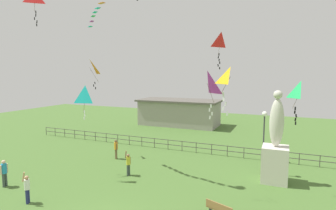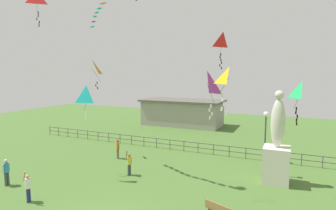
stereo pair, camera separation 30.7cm
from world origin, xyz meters
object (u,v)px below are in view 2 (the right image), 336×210
at_px(person_2, 28,186).
at_px(kite_4, 229,79).
at_px(person_1, 6,170).
at_px(kite_0, 37,0).
at_px(park_bench, 219,210).
at_px(kite_3, 223,41).
at_px(statue_monument, 277,153).
at_px(kite_1, 302,93).
at_px(lamppost, 265,129).
at_px(person_3, 129,163).
at_px(kite_6, 207,84).
at_px(person_4, 118,148).
at_px(kite_2, 87,95).
at_px(kite_7, 92,69).

xyz_separation_m(person_2, kite_4, (10.54, 2.25, 6.00)).
relative_size(person_1, kite_0, 0.68).
bearing_deg(park_bench, kite_3, 102.90).
relative_size(statue_monument, kite_1, 2.42).
height_order(lamppost, person_3, lamppost).
xyz_separation_m(kite_0, kite_6, (12.64, 0.04, -5.87)).
relative_size(statue_monument, person_3, 3.34).
height_order(statue_monument, park_bench, statue_monument).
relative_size(park_bench, person_4, 0.94).
relative_size(park_bench, kite_6, 0.57).
bearing_deg(kite_6, person_3, 168.65).
xyz_separation_m(kite_2, kite_3, (7.40, 7.68, 4.06)).
distance_m(person_1, person_2, 3.42).
bearing_deg(kite_7, kite_2, -54.92).
distance_m(park_bench, kite_2, 11.07).
relative_size(kite_6, kite_7, 1.10).
bearing_deg(lamppost, kite_0, -161.54).
xyz_separation_m(person_3, kite_6, (5.91, -1.19, 5.64)).
relative_size(kite_3, kite_7, 1.21).
bearing_deg(kite_2, kite_7, 125.08).
xyz_separation_m(kite_1, kite_3, (-5.70, 4.68, 3.70)).
relative_size(lamppost, kite_4, 2.10).
bearing_deg(lamppost, statue_monument, -52.96).
bearing_deg(person_2, kite_0, 129.62).
height_order(person_3, kite_1, kite_1).
distance_m(statue_monument, park_bench, 6.67).
relative_size(person_4, kite_0, 0.64).
bearing_deg(person_1, kite_7, 82.79).
relative_size(person_4, kite_4, 0.76).
distance_m(person_3, kite_3, 11.95).
bearing_deg(park_bench, statue_monument, 69.21).
xyz_separation_m(kite_2, kite_7, (-2.91, 4.15, 1.86)).
bearing_deg(person_2, person_4, 89.70).
distance_m(person_4, kite_6, 11.21).
bearing_deg(kite_7, person_1, -97.21).
relative_size(park_bench, kite_7, 0.63).
bearing_deg(person_1, kite_2, 40.71).
relative_size(person_1, kite_7, 0.71).
height_order(park_bench, kite_7, kite_7).
bearing_deg(lamppost, kite_1, -48.99).
xyz_separation_m(person_1, kite_7, (0.94, 7.47, 6.57)).
bearing_deg(kite_6, person_1, -163.65).
xyz_separation_m(kite_2, kite_6, (8.27, 0.24, 0.84)).
height_order(person_1, kite_1, kite_1).
distance_m(statue_monument, kite_4, 8.30).
relative_size(person_3, kite_0, 0.72).
bearing_deg(person_4, kite_1, -5.25).
bearing_deg(kite_7, lamppost, 4.92).
height_order(park_bench, person_2, person_2).
height_order(kite_4, kite_6, kite_4).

